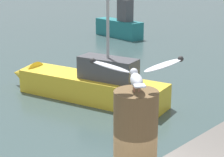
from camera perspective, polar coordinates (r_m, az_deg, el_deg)
mooring_post at (r=3.19m, az=3.33°, el=-10.91°), size 0.34×0.34×1.06m
seagull at (r=2.95m, az=3.54°, el=0.64°), size 0.58×0.53×0.27m
boat_yellow at (r=11.36m, az=-4.57°, el=-0.61°), size 2.08×5.24×3.50m
boat_teal at (r=20.63m, az=0.72°, el=7.62°), size 1.05×3.41×1.94m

